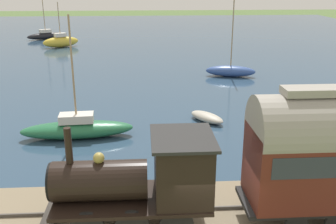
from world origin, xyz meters
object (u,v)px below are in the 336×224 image
sailboat_yellow (61,41)px  rowboat_far_out (207,117)px  sailboat_black (46,35)px  rowboat_off_pier (178,156)px  sailboat_blue (230,71)px  steam_locomotive (145,177)px  sailboat_green (77,128)px

sailboat_yellow → rowboat_far_out: (-28.32, -14.18, -0.46)m
sailboat_black → sailboat_yellow: size_ratio=1.38×
sailboat_yellow → rowboat_far_out: sailboat_yellow is taller
sailboat_black → rowboat_off_pier: (-40.76, -15.48, -0.35)m
sailboat_blue → sailboat_yellow: sailboat_blue is taller
sailboat_blue → sailboat_yellow: bearing=59.8°
sailboat_blue → rowboat_far_out: bearing=174.0°
rowboat_off_pier → steam_locomotive: bearing=108.6°
sailboat_blue → sailboat_black: bearing=54.8°
sailboat_blue → rowboat_far_out: 12.01m
sailboat_blue → sailboat_yellow: (16.96, 18.08, 0.19)m
sailboat_green → sailboat_blue: size_ratio=0.88×
sailboat_green → sailboat_yellow: bearing=8.5°
sailboat_blue → rowboat_far_out: (-11.36, 3.91, -0.26)m
sailboat_black → sailboat_yellow: bearing=172.3°
sailboat_green → sailboat_blue: (13.47, -11.37, -0.00)m
sailboat_black → sailboat_yellow: sailboat_black is taller
sailboat_yellow → rowboat_off_pier: (-33.58, -11.96, -0.52)m
steam_locomotive → rowboat_off_pier: (5.79, -1.60, -2.02)m
sailboat_yellow → rowboat_off_pier: size_ratio=2.00×
steam_locomotive → sailboat_blue: (22.40, -7.72, -1.69)m
sailboat_black → rowboat_far_out: size_ratio=2.91×
steam_locomotive → sailboat_green: bearing=22.2°
sailboat_green → rowboat_off_pier: bearing=-124.9°
sailboat_green → sailboat_blue: sailboat_blue is taller
steam_locomotive → sailboat_yellow: 40.74m
sailboat_black → sailboat_blue: bearing=-172.0°
steam_locomotive → rowboat_far_out: size_ratio=2.13×
rowboat_far_out → rowboat_off_pier: rowboat_far_out is taller
sailboat_yellow → rowboat_far_out: size_ratio=2.10×
sailboat_yellow → rowboat_off_pier: bearing=169.6°
steam_locomotive → sailboat_yellow: size_ratio=1.01×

